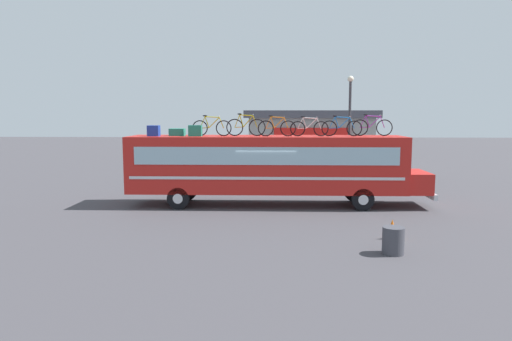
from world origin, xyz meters
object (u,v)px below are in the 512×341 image
(luggage_bag_1, at_px, (154,131))
(street_lamp, at_px, (350,123))
(rooftop_bicycle_6, at_px, (372,127))
(traffic_cone, at_px, (392,229))
(luggage_bag_3, at_px, (195,131))
(rooftop_bicycle_3, at_px, (277,128))
(bus, at_px, (270,165))
(trash_bin, at_px, (393,241))
(rooftop_bicycle_2, at_px, (246,127))
(rooftop_bicycle_1, at_px, (212,127))
(luggage_bag_2, at_px, (177,132))
(rooftop_bicycle_5, at_px, (342,127))
(rooftop_bicycle_4, at_px, (309,128))

(luggage_bag_1, bearing_deg, street_lamp, 26.38)
(rooftop_bicycle_6, bearing_deg, traffic_cone, -94.99)
(luggage_bag_3, xyz_separation_m, rooftop_bicycle_3, (3.50, 0.04, 0.14))
(bus, xyz_separation_m, luggage_bag_1, (-5.05, -0.25, 1.48))
(street_lamp, bearing_deg, luggage_bag_1, -153.62)
(rooftop_bicycle_3, distance_m, traffic_cone, 7.11)
(rooftop_bicycle_6, xyz_separation_m, trash_bin, (-0.89, -7.40, -3.04))
(rooftop_bicycle_2, height_order, rooftop_bicycle_6, rooftop_bicycle_2)
(rooftop_bicycle_1, distance_m, rooftop_bicycle_6, 7.00)
(luggage_bag_3, bearing_deg, traffic_cone, -35.99)
(rooftop_bicycle_3, xyz_separation_m, street_lamp, (3.84, 4.51, 0.09))
(trash_bin, bearing_deg, rooftop_bicycle_3, 115.54)
(rooftop_bicycle_1, bearing_deg, luggage_bag_2, 173.64)
(luggage_bag_1, height_order, rooftop_bicycle_6, rooftop_bicycle_6)
(luggage_bag_3, relative_size, rooftop_bicycle_5, 0.32)
(rooftop_bicycle_5, xyz_separation_m, rooftop_bicycle_6, (1.37, 0.35, 0.02))
(rooftop_bicycle_2, xyz_separation_m, trash_bin, (4.62, -7.16, -3.05))
(rooftop_bicycle_3, xyz_separation_m, trash_bin, (3.28, -6.86, -3.02))
(luggage_bag_1, xyz_separation_m, luggage_bag_2, (0.95, 0.36, -0.07))
(bus, xyz_separation_m, rooftop_bicycle_6, (4.43, 0.32, 1.64))
(rooftop_bicycle_1, bearing_deg, rooftop_bicycle_5, 0.32)
(luggage_bag_1, height_order, luggage_bag_2, luggage_bag_1)
(rooftop_bicycle_3, relative_size, trash_bin, 2.08)
(rooftop_bicycle_1, distance_m, rooftop_bicycle_3, 2.83)
(luggage_bag_1, xyz_separation_m, rooftop_bicycle_4, (6.71, 0.16, 0.13))
(street_lamp, bearing_deg, rooftop_bicycle_2, -140.95)
(luggage_bag_2, distance_m, traffic_cone, 10.19)
(bus, relative_size, rooftop_bicycle_5, 7.48)
(bus, bearing_deg, rooftop_bicycle_2, 175.66)
(luggage_bag_2, height_order, rooftop_bicycle_3, rooftop_bicycle_3)
(rooftop_bicycle_2, distance_m, rooftop_bicycle_4, 2.75)
(street_lamp, bearing_deg, bus, -133.77)
(rooftop_bicycle_3, height_order, traffic_cone, rooftop_bicycle_3)
(rooftop_bicycle_4, xyz_separation_m, street_lamp, (2.45, 4.38, 0.10))
(bus, height_order, rooftop_bicycle_6, rooftop_bicycle_6)
(luggage_bag_1, height_order, trash_bin, luggage_bag_1)
(rooftop_bicycle_1, bearing_deg, rooftop_bicycle_6, 3.14)
(luggage_bag_1, bearing_deg, luggage_bag_3, -0.45)
(luggage_bag_2, height_order, rooftop_bicycle_5, rooftop_bicycle_5)
(luggage_bag_3, distance_m, rooftop_bicycle_6, 7.69)
(rooftop_bicycle_3, bearing_deg, rooftop_bicycle_2, 167.27)
(rooftop_bicycle_1, distance_m, street_lamp, 7.96)
(bus, relative_size, rooftop_bicycle_1, 7.59)
(rooftop_bicycle_4, height_order, street_lamp, street_lamp)
(luggage_bag_2, bearing_deg, rooftop_bicycle_4, -2.03)
(luggage_bag_3, xyz_separation_m, street_lamp, (7.34, 4.55, 0.22))
(rooftop_bicycle_2, bearing_deg, street_lamp, 39.05)
(luggage_bag_1, distance_m, rooftop_bicycle_3, 5.32)
(bus, bearing_deg, street_lamp, 46.23)
(bus, height_order, street_lamp, street_lamp)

